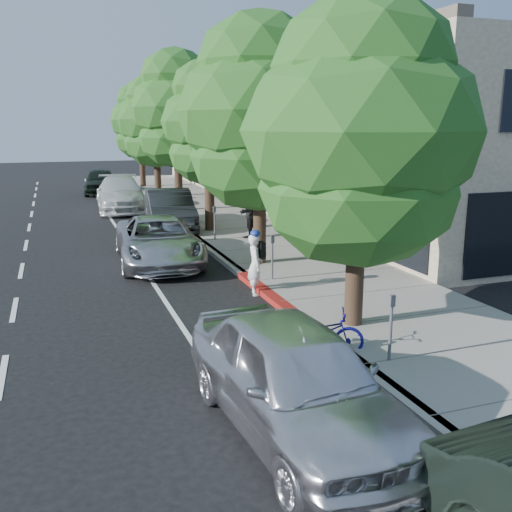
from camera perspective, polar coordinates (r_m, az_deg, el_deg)
name	(u,v)px	position (r m, az deg, el deg)	size (l,w,h in m)	color
ground	(281,307)	(14.15, 2.47, -5.12)	(120.00, 120.00, 0.00)	black
sidewalk	(258,238)	(22.17, 0.24, 1.79)	(4.60, 56.00, 0.15)	gray
curb	(201,242)	(21.51, -5.53, 1.38)	(0.30, 56.00, 0.15)	#9E998E
curb_red_segment	(266,293)	(15.02, 1.04, -3.73)	(0.32, 4.00, 0.15)	maroon
storefront_building	(318,140)	(33.81, 6.27, 11.46)	(10.00, 36.00, 7.00)	beige
street_tree_0	(360,136)	(12.04, 10.39, 11.75)	(4.93, 4.93, 7.01)	black
street_tree_1	(260,115)	(17.50, 0.39, 13.90)	(5.00, 5.00, 7.67)	black
street_tree_2	(208,124)	(23.23, -4.81, 12.99)	(3.77, 3.77, 6.96)	black
street_tree_3	(176,110)	(29.08, -7.97, 14.23)	(4.51, 4.51, 8.05)	black
street_tree_4	(156,121)	(34.96, -10.01, 13.11)	(4.53, 4.53, 7.37)	black
street_tree_5	(140,122)	(40.89, -11.48, 13.01)	(4.14, 4.14, 7.25)	black
cyclist	(255,265)	(14.97, -0.08, -0.86)	(0.59, 0.39, 1.62)	white
bicycle	(319,332)	(11.26, 6.36, -7.61)	(0.60, 1.73, 0.91)	navy
silver_suv	(158,241)	(18.57, -9.75, 1.50)	(2.48, 5.38, 1.49)	#B9B8BE
dark_sedan	(170,210)	(24.49, -8.64, 4.57)	(1.80, 5.17, 1.70)	#222527
white_pickup	(121,194)	(30.63, -13.36, 6.06)	(2.40, 5.91, 1.71)	silver
dark_suv_far	(100,181)	(38.37, -15.33, 7.25)	(1.93, 4.81, 1.64)	black
near_car_a	(296,379)	(8.40, 4.00, -12.17)	(1.98, 4.92, 1.68)	silver
pedestrian	(247,212)	(21.85, -0.87, 4.42)	(0.95, 0.74, 1.95)	black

